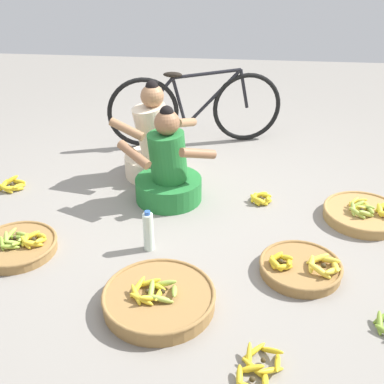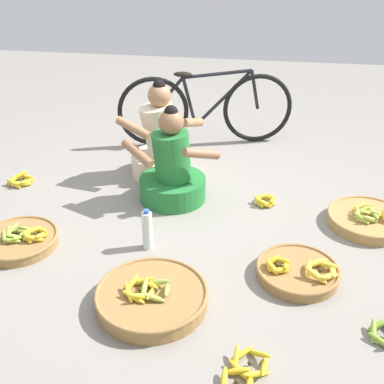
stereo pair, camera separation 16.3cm
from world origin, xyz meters
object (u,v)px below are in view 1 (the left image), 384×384
at_px(vendor_woman_behind, 154,146).
at_px(loose_bananas_back_right, 258,368).
at_px(water_bottle, 148,232).
at_px(loose_bananas_front_left, 12,185).
at_px(banana_basket_front_center, 17,246).
at_px(banana_basket_front_right, 301,267).
at_px(vendor_woman_front, 168,171).
at_px(banana_basket_mid_left, 364,213).
at_px(loose_bananas_mid_right, 261,199).
at_px(banana_basket_back_left, 159,298).
at_px(bicycle_leaning, 196,108).

relative_size(vendor_woman_behind, loose_bananas_back_right, 2.60).
bearing_deg(water_bottle, loose_bananas_front_left, 150.72).
relative_size(banana_basket_front_center, banana_basket_front_right, 1.04).
relative_size(vendor_woman_front, loose_bananas_front_left, 3.15).
distance_m(banana_basket_mid_left, loose_bananas_mid_right, 0.77).
xyz_separation_m(banana_basket_back_left, loose_bananas_mid_right, (0.60, 1.25, -0.03)).
bearing_deg(loose_bananas_back_right, water_bottle, 126.86).
bearing_deg(banana_basket_front_right, vendor_woman_front, 138.76).
height_order(banana_basket_front_center, loose_bananas_mid_right, banana_basket_front_center).
bearing_deg(vendor_woman_behind, banana_basket_mid_left, -18.92).
xyz_separation_m(vendor_woman_front, water_bottle, (-0.03, -0.68, -0.11)).
bearing_deg(banana_basket_back_left, vendor_woman_behind, 100.60).
relative_size(banana_basket_back_left, banana_basket_mid_left, 1.11).
height_order(vendor_woman_behind, loose_bananas_front_left, vendor_woman_behind).
distance_m(vendor_woman_front, banana_basket_front_right, 1.28).
bearing_deg(banana_basket_front_center, loose_bananas_back_right, -27.72).
bearing_deg(banana_basket_front_center, loose_bananas_front_left, 116.50).
xyz_separation_m(banana_basket_back_left, loose_bananas_back_right, (0.55, -0.41, -0.03)).
distance_m(vendor_woman_front, vendor_woman_behind, 0.46).
height_order(banana_basket_back_left, loose_bananas_front_left, banana_basket_back_left).
xyz_separation_m(banana_basket_mid_left, loose_bananas_mid_right, (-0.74, 0.18, -0.02)).
bearing_deg(vendor_woman_front, banana_basket_front_right, -41.24).
xyz_separation_m(vendor_woman_behind, loose_bananas_front_left, (-1.13, -0.38, -0.24)).
height_order(bicycle_leaning, loose_bananas_back_right, bicycle_leaning).
bearing_deg(banana_basket_front_right, water_bottle, 171.15).
xyz_separation_m(banana_basket_back_left, loose_bananas_front_left, (-1.44, 1.26, -0.02)).
distance_m(banana_basket_back_left, banana_basket_mid_left, 1.72).
relative_size(vendor_woman_behind, banana_basket_back_left, 1.29).
bearing_deg(banana_basket_mid_left, vendor_woman_behind, 161.08).
height_order(banana_basket_front_center, loose_bananas_back_right, banana_basket_front_center).
height_order(vendor_woman_behind, bicycle_leaning, vendor_woman_behind).
xyz_separation_m(vendor_woman_behind, loose_bananas_back_right, (0.86, -2.05, -0.24)).
distance_m(loose_bananas_front_left, loose_bananas_mid_right, 2.04).
height_order(vendor_woman_behind, banana_basket_mid_left, vendor_woman_behind).
distance_m(banana_basket_back_left, loose_bananas_mid_right, 1.39).
bearing_deg(banana_basket_front_right, banana_basket_mid_left, 53.02).
relative_size(banana_basket_back_left, loose_bananas_front_left, 2.64).
distance_m(banana_basket_back_left, loose_bananas_back_right, 0.69).
distance_m(loose_bananas_back_right, water_bottle, 1.19).
xyz_separation_m(banana_basket_front_center, loose_bananas_mid_right, (1.62, 0.83, -0.02)).
distance_m(banana_basket_front_right, banana_basket_mid_left, 0.86).
distance_m(vendor_woman_behind, banana_basket_mid_left, 1.76).
bearing_deg(banana_basket_mid_left, loose_bananas_back_right, -118.16).
bearing_deg(banana_basket_front_right, banana_basket_front_center, 178.96).
xyz_separation_m(banana_basket_front_right, loose_bananas_back_right, (-0.27, -0.79, -0.02)).
bearing_deg(vendor_woman_behind, loose_bananas_mid_right, -23.22).
height_order(vendor_woman_front, water_bottle, vendor_woman_front).
distance_m(banana_basket_front_center, banana_basket_front_right, 1.85).
bearing_deg(loose_bananas_mid_right, banana_basket_front_right, -75.43).
relative_size(loose_bananas_front_left, loose_bananas_mid_right, 1.23).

